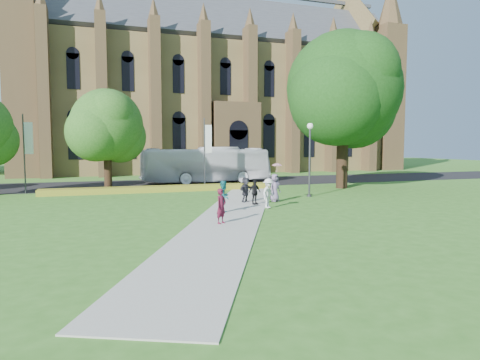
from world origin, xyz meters
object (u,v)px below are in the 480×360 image
object	(u,v)px
streetlamp	(310,150)
pedestrian_0	(221,206)
large_tree	(344,89)
tour_coach	(206,165)

from	to	relation	value
streetlamp	pedestrian_0	bearing A→B (deg)	-137.51
large_tree	pedestrian_0	world-z (taller)	large_tree
large_tree	pedestrian_0	distance (m)	20.65
tour_coach	pedestrian_0	xyz separation A→B (m)	(-4.71, -21.19, -0.90)
tour_coach	large_tree	bearing A→B (deg)	-134.42
tour_coach	pedestrian_0	bearing A→B (deg)	164.14
streetlamp	large_tree	distance (m)	8.73
large_tree	tour_coach	size ratio (longest dim) A/B	1.06
large_tree	tour_coach	world-z (taller)	large_tree
tour_coach	pedestrian_0	distance (m)	21.73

